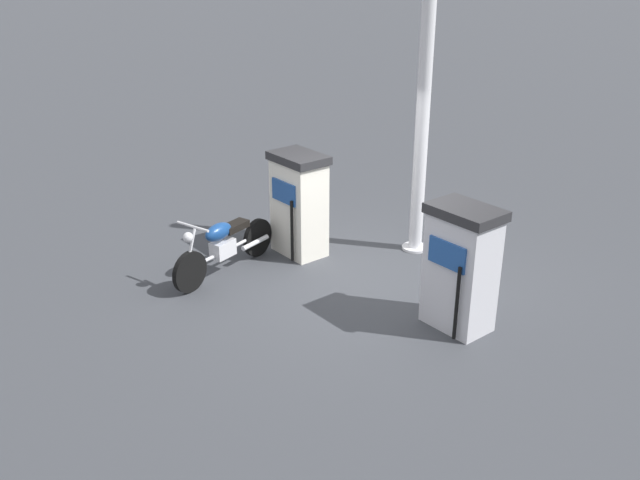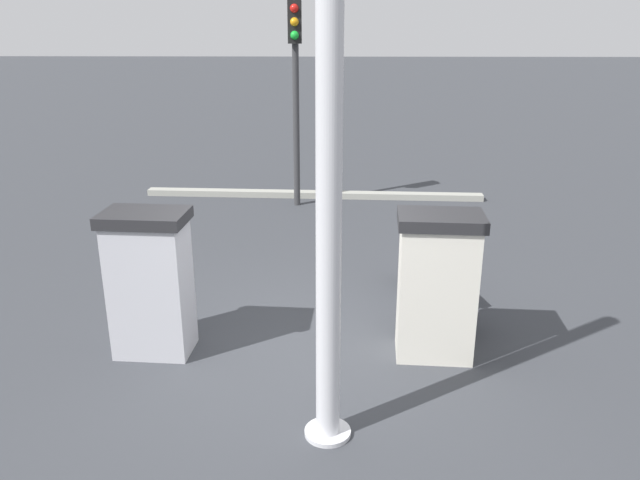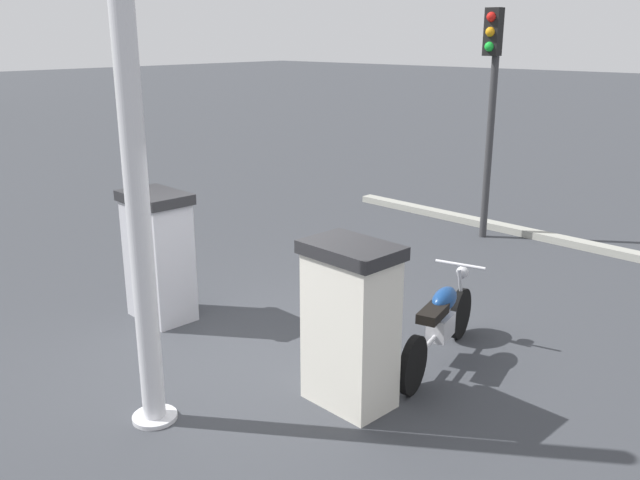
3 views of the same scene
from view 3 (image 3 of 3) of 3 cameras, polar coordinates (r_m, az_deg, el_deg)
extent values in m
plane|color=#383A3F|center=(7.52, -6.01, -9.32)|extent=(120.00, 120.00, 0.00)
cube|color=silver|center=(6.22, 2.57, -7.71)|extent=(0.57, 0.81, 1.44)
cube|color=#1E478C|center=(6.29, 4.35, -4.33)|extent=(0.06, 0.55, 0.32)
cube|color=#262628|center=(5.94, 2.67, -0.86)|extent=(0.63, 0.89, 0.12)
cylinder|color=black|center=(6.67, 2.93, -8.01)|extent=(0.05, 0.05, 0.94)
cube|color=silver|center=(8.30, -13.43, -1.74)|extent=(0.57, 0.81, 1.44)
cube|color=#1E478C|center=(8.34, -11.96, 0.75)|extent=(0.06, 0.55, 0.32)
cube|color=#262628|center=(8.09, -13.81, 3.52)|extent=(0.63, 0.89, 0.12)
cylinder|color=black|center=(8.71, -12.39, -2.28)|extent=(0.05, 0.05, 0.94)
cylinder|color=black|center=(7.85, 11.76, -6.08)|extent=(0.58, 0.20, 0.58)
cylinder|color=black|center=(6.62, 7.86, -10.42)|extent=(0.58, 0.20, 0.58)
cube|color=silver|center=(7.23, 10.16, -7.20)|extent=(0.40, 0.28, 0.24)
cylinder|color=silver|center=(7.21, 10.00, -7.71)|extent=(1.06, 0.29, 0.05)
ellipsoid|color=navy|center=(7.18, 10.46, -4.96)|extent=(0.52, 0.32, 0.24)
cube|color=black|center=(6.89, 9.51, -6.13)|extent=(0.47, 0.29, 0.10)
cylinder|color=silver|center=(7.71, 11.80, -4.13)|extent=(0.26, 0.10, 0.57)
cylinder|color=silver|center=(7.53, 11.76, -2.05)|extent=(0.16, 0.55, 0.04)
sphere|color=silver|center=(7.65, 11.93, -2.69)|extent=(0.17, 0.17, 0.14)
cylinder|color=silver|center=(6.82, 7.55, -9.37)|extent=(0.55, 0.19, 0.07)
cylinder|color=#38383A|center=(11.51, 14.20, 9.18)|extent=(0.12, 0.12, 3.71)
cube|color=black|center=(11.29, 14.43, 16.66)|extent=(0.21, 0.24, 0.72)
sphere|color=red|center=(11.21, 14.27, 17.80)|extent=(0.15, 0.15, 0.15)
sphere|color=orange|center=(11.20, 14.19, 16.68)|extent=(0.15, 0.15, 0.15)
sphere|color=green|center=(11.21, 14.11, 15.55)|extent=(0.15, 0.15, 0.15)
cylinder|color=silver|center=(5.67, -15.26, 4.26)|extent=(0.20, 0.20, 4.26)
cylinder|color=silver|center=(6.46, -13.77, -14.30)|extent=(0.40, 0.40, 0.04)
cube|color=#9E9E93|center=(12.21, 16.01, 0.84)|extent=(0.53, 6.76, 0.12)
camera|label=1|loc=(15.26, -3.83, 20.84)|focal=38.60mm
camera|label=2|loc=(4.90, -67.28, 7.18)|focal=34.98mm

